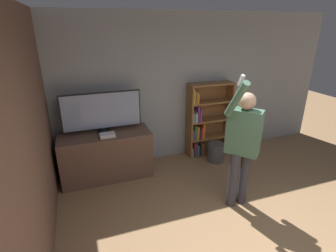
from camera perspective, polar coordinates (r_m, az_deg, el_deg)
name	(u,v)px	position (r m, az deg, el deg)	size (l,w,h in m)	color
wall_back	(176,89)	(4.93, 1.82, 8.13)	(6.46, 0.06, 2.70)	#9EA3A8
wall_side_brick	(33,137)	(3.16, -27.36, -2.11)	(0.06, 4.66, 2.70)	brown
tv_ledge	(107,155)	(4.59, -13.23, -6.24)	(1.49, 0.59, 0.80)	brown
television	(102,112)	(4.38, -14.20, 3.03)	(1.27, 0.22, 0.67)	black
game_console	(107,135)	(4.29, -13.05, -1.97)	(0.24, 0.17, 0.05)	white
bookshelf	(205,122)	(5.19, 8.10, 0.89)	(0.89, 0.28, 1.45)	brown
person	(243,141)	(3.66, 16.01, -3.05)	(0.58, 0.55, 1.95)	#383842
waste_bin	(216,152)	(5.13, 10.37, -5.64)	(0.31, 0.31, 0.36)	#4C4C51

